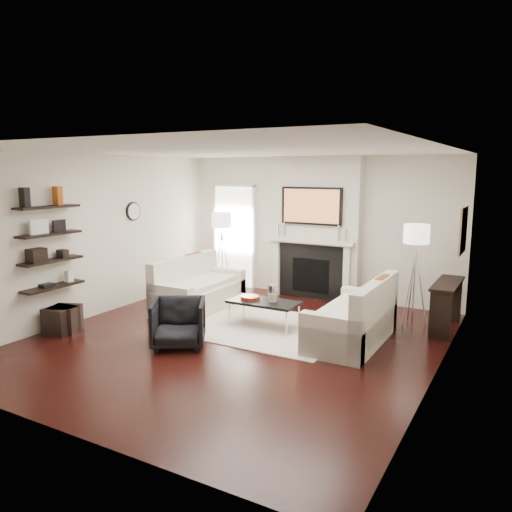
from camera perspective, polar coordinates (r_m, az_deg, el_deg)
The scene contains 71 objects.
room_envelope at distance 7.02m, azimuth -2.40°, elevation 0.89°, with size 6.00×6.00×6.00m.
chimney_breast at distance 9.57m, azimuth 6.69°, elevation 3.19°, with size 1.80×0.25×2.70m, color silver.
fireplace_surround at distance 9.57m, azimuth 6.28°, elevation -1.83°, with size 1.30×0.02×1.04m, color black.
firebox at distance 9.58m, azimuth 6.26°, elevation -2.24°, with size 0.75×0.02×0.65m, color black.
mantel_pilaster_l at distance 9.84m, azimuth 2.36°, elevation -1.28°, with size 0.12×0.08×1.10m, color white.
mantel_pilaster_r at distance 9.29m, azimuth 10.30°, elevation -2.09°, with size 0.12×0.08×1.10m, color white.
mantel_shelf at distance 9.43m, azimuth 6.23°, elevation 1.70°, with size 1.70×0.18×0.07m, color white.
tv_body at distance 9.38m, azimuth 6.36°, elevation 5.71°, with size 1.20×0.06×0.70m, color black.
tv_screen at distance 9.35m, azimuth 6.29°, elevation 5.70°, with size 1.10×0.01×0.62m, color #BF723F.
candlestick_l_tall at distance 9.64m, azimuth 3.26°, elevation 3.02°, with size 0.04×0.04×0.30m, color silver.
candlestick_l_short at distance 9.70m, azimuth 2.57°, elevation 2.89°, with size 0.04×0.04×0.24m, color silver.
candlestick_r_tall at distance 9.21m, azimuth 9.42°, elevation 2.60°, with size 0.04×0.04×0.30m, color silver.
candlestick_r_short at distance 9.17m, azimuth 10.18°, elevation 2.35°, with size 0.04×0.04×0.24m, color silver.
hallway_panel at distance 10.54m, azimuth -2.44°, elevation 2.21°, with size 0.90×0.02×2.10m, color white.
door_trim_l at distance 10.78m, azimuth -4.67°, elevation 2.35°, with size 0.06×0.06×2.16m, color white.
door_trim_r at distance 10.28m, azimuth -0.22°, elevation 2.03°, with size 0.06×0.06×2.16m, color white.
door_trim_top at distance 10.43m, azimuth -2.55°, elevation 8.08°, with size 1.02×0.06×0.06m, color white.
rug at distance 7.92m, azimuth 0.67°, elevation -8.08°, with size 2.60×2.00×0.01m, color beige.
loveseat_left_base at distance 8.90m, azimuth -6.49°, elevation -4.76°, with size 0.85×1.80×0.42m, color silver.
loveseat_left_back at distance 9.03m, azimuth -8.26°, elevation -2.54°, with size 0.18×1.80×0.80m, color silver.
loveseat_left_arm_n at distance 8.26m, azimuth -9.79°, elevation -5.35°, with size 0.85×0.18×0.60m, color silver.
loveseat_left_arm_s at distance 9.53m, azimuth -3.65°, elevation -3.19°, with size 0.85×0.18×0.60m, color silver.
loveseat_left_cushion at distance 8.81m, azimuth -6.26°, elevation -3.17°, with size 0.63×1.44×0.10m, color silver.
pillow_left_orange at distance 9.22m, azimuth -7.15°, elevation -0.96°, with size 0.10×0.42×0.42m, color #954312.
pillow_left_charcoal at distance 8.76m, azimuth -9.48°, elevation -1.65°, with size 0.10×0.40×0.40m, color black.
loveseat_right_base at distance 7.33m, azimuth 10.84°, elevation -8.06°, with size 0.85×1.80×0.42m, color silver.
loveseat_right_back at distance 7.15m, azimuth 13.48°, elevation -5.97°, with size 0.18×1.80×0.80m, color silver.
loveseat_right_arm_n at distance 6.58m, azimuth 8.58°, elevation -9.26°, with size 0.85×0.18×0.60m, color silver.
loveseat_right_arm_s at distance 8.05m, azimuth 12.71°, elevation -5.84°, with size 0.85×0.18×0.60m, color silver.
loveseat_right_cushion at distance 7.28m, azimuth 10.53°, elevation -6.06°, with size 0.63×1.44×0.10m, color silver.
pillow_right_orange at distance 7.38m, azimuth 14.18°, elevation -3.87°, with size 0.10×0.42×0.42m, color #954312.
pillow_right_charcoal at distance 6.82m, azimuth 12.84°, elevation -5.02°, with size 0.10×0.40×0.40m, color black.
coffee_table at distance 7.82m, azimuth 0.92°, elevation -5.30°, with size 1.10×0.55×0.04m, color black.
coffee_leg_nw at distance 7.94m, azimuth -3.04°, elevation -6.66°, with size 0.02×0.02×0.38m, color silver.
coffee_leg_ne at distance 7.48m, azimuth 3.51°, elevation -7.71°, with size 0.02×0.02×0.38m, color silver.
coffee_leg_sw at distance 8.30m, azimuth -1.41°, elevation -5.92°, with size 0.02×0.02×0.38m, color silver.
coffee_leg_se at distance 7.86m, azimuth 4.92°, elevation -6.86°, with size 0.02×0.02×0.38m, color silver.
hurricane_glass at distance 7.72m, azimuth 1.91°, elevation -4.29°, with size 0.15×0.15×0.26m, color white.
hurricane_candle at distance 7.73m, azimuth 1.91°, elevation -4.76°, with size 0.09×0.09×0.13m, color white.
copper_bowl at distance 7.93m, azimuth -0.67°, elevation -4.76°, with size 0.31×0.31×0.05m, color #C43F20.
armchair at distance 7.08m, azimuth -8.86°, elevation -7.32°, with size 0.71×0.67×0.73m, color black.
lamp_left_post at distance 10.19m, azimuth -3.89°, elevation -0.62°, with size 0.02×0.02×1.20m, color silver.
lamp_left_shade at distance 10.08m, azimuth -3.95°, elevation 4.14°, with size 0.40×0.40×0.30m, color white.
lamp_left_leg_a at distance 10.13m, azimuth -3.37°, elevation -0.68°, with size 0.02×0.02×1.25m, color silver.
lamp_left_leg_b at distance 10.30m, azimuth -3.86°, elevation -0.51°, with size 0.02×0.02×1.25m, color silver.
lamp_left_leg_c at distance 10.15m, azimuth -4.45°, elevation -0.68°, with size 0.02×0.02×1.25m, color silver.
lamp_right_post at distance 8.37m, azimuth 17.58°, elevation -3.36°, with size 0.02×0.02×1.20m, color silver.
lamp_right_shade at distance 8.22m, azimuth 17.89°, elevation 2.42°, with size 0.40×0.40×0.30m, color white.
lamp_right_leg_a at distance 8.34m, azimuth 18.32°, elevation -3.43°, with size 0.02×0.02×1.25m, color silver.
lamp_right_leg_b at distance 8.47m, azimuth 17.35°, elevation -3.19°, with size 0.02×0.02×1.25m, color silver.
lamp_right_leg_c at distance 8.28m, azimuth 17.07°, elevation -3.46°, with size 0.02×0.02×1.25m, color silver.
console_top at distance 8.16m, azimuth 21.06°, elevation -2.95°, with size 0.35×1.20×0.04m, color black.
console_leg_n at distance 7.72m, azimuth 20.28°, elevation -6.48°, with size 0.30×0.04×0.71m, color black.
console_leg_s at distance 8.77m, azimuth 21.44°, elevation -4.63°, with size 0.30×0.04×0.71m, color black.
wall_art at distance 8.05m, azimuth 22.59°, elevation 2.72°, with size 0.03×0.70×0.70m, color #9F6E4F.
shelf_bottom at distance 8.14m, azimuth -22.17°, elevation -3.26°, with size 0.25×1.00×0.04m, color black.
shelf_lower at distance 8.07m, azimuth -22.35°, elevation -0.49°, with size 0.25×1.00×0.04m, color black.
shelf_upper at distance 8.01m, azimuth -22.53°, elevation 2.33°, with size 0.25×1.00×0.04m, color black.
shelf_top at distance 7.98m, azimuth -22.72°, elevation 5.18°, with size 0.25×1.00×0.04m, color black.
decor_magfile_a at distance 7.75m, azimuth -24.92°, elevation 6.09°, with size 0.12×0.10×0.28m, color black.
decor_magfile_b at distance 8.09m, azimuth -21.73°, elevation 6.42°, with size 0.12×0.10×0.28m, color #954312.
decor_frame_a at distance 7.89m, azimuth -23.57°, elevation 3.09°, with size 0.04×0.30×0.22m, color white.
decor_frame_b at distance 8.11m, azimuth -21.58°, elevation 3.24°, with size 0.04×0.22×0.18m, color black.
decor_wine_rack at distance 7.90m, azimuth -23.78°, elevation 0.08°, with size 0.18×0.25×0.20m, color black.
decor_box_small at distance 8.19m, azimuth -21.23°, elevation 0.27°, with size 0.15×0.12×0.12m, color black.
decor_books at distance 8.07m, azimuth -22.79°, elevation -3.10°, with size 0.14×0.20×0.05m, color black.
decor_box_tall at distance 8.31m, azimuth -20.61°, elevation -2.16°, with size 0.10×0.10×0.18m, color white.
clock_rim at distance 9.35m, azimuth -13.87°, elevation 4.98°, with size 0.34×0.34×0.04m, color black.
clock_face at distance 9.34m, azimuth -13.76°, elevation 4.98°, with size 0.29×0.29×0.01m, color white.
ottoman_near at distance 8.18m, azimuth -20.98°, elevation -6.73°, with size 0.40×0.40×0.40m, color black.
ottoman_far at distance 8.14m, azimuth -21.42°, elevation -6.86°, with size 0.40×0.40×0.40m, color black.
Camera 1 is at (3.65, -5.90, 2.43)m, focal length 35.00 mm.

